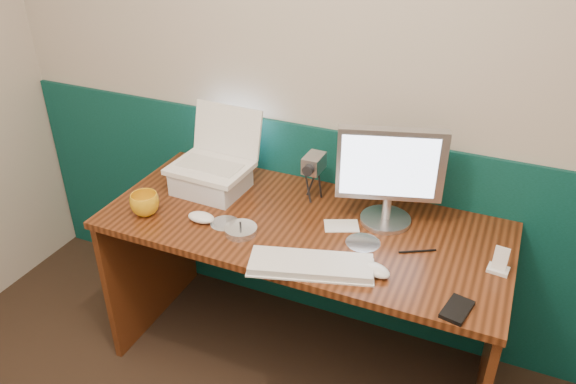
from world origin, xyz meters
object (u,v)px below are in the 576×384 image
at_px(laptop, 208,141).
at_px(camcorder, 314,180).
at_px(keyboard, 311,266).
at_px(monitor, 390,177).
at_px(mug, 145,204).
at_px(desk, 302,296).

xyz_separation_m(laptop, camcorder, (0.43, 0.11, -0.14)).
bearing_deg(keyboard, camcorder, 93.87).
relative_size(monitor, mug, 3.46).
xyz_separation_m(desk, keyboard, (0.14, -0.26, 0.39)).
height_order(monitor, camcorder, monitor).
height_order(keyboard, camcorder, camcorder).
bearing_deg(monitor, camcorder, 154.13).
bearing_deg(desk, camcorder, 99.85).
distance_m(desk, monitor, 0.66).
xyz_separation_m(laptop, keyboard, (0.60, -0.34, -0.22)).
bearing_deg(camcorder, desk, -78.70).
bearing_deg(camcorder, mug, -144.67).
relative_size(laptop, mug, 2.81).
xyz_separation_m(laptop, mug, (-0.15, -0.27, -0.19)).
distance_m(laptop, camcorder, 0.47).
distance_m(laptop, mug, 0.36).
relative_size(monitor, keyboard, 0.93).
relative_size(desk, mug, 13.77).
relative_size(keyboard, camcorder, 2.38).
height_order(laptop, camcorder, laptop).
height_order(monitor, keyboard, monitor).
bearing_deg(monitor, desk, -171.46).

